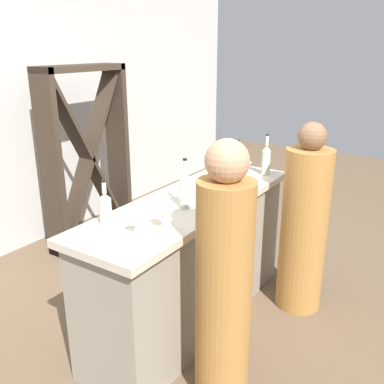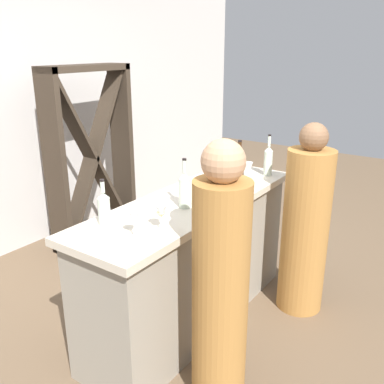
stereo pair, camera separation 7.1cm
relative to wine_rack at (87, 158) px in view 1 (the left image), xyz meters
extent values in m
plane|color=brown|center=(-0.58, -1.65, -0.91)|extent=(12.00, 12.00, 0.00)
cube|color=gray|center=(-0.58, -1.65, -0.45)|extent=(1.91, 0.54, 0.93)
cube|color=beige|center=(-0.58, -1.65, 0.04)|extent=(1.99, 0.62, 0.05)
cube|color=#33281E|center=(-0.45, 0.00, 0.00)|extent=(0.06, 0.28, 1.82)
cube|color=#33281E|center=(0.45, 0.00, 0.00)|extent=(0.06, 0.28, 1.82)
cube|color=#33281E|center=(0.00, 0.00, 0.88)|extent=(0.96, 0.28, 0.06)
cube|color=#33281E|center=(0.00, 0.00, -0.88)|extent=(0.96, 0.28, 0.06)
cube|color=#33281E|center=(0.00, 0.00, 0.00)|extent=(0.88, 0.20, 1.72)
cube|color=#33281E|center=(0.00, 0.00, 0.00)|extent=(0.88, 0.20, 1.72)
cylinder|color=#B7C6B2|center=(-1.24, -1.48, 0.15)|extent=(0.07, 0.07, 0.17)
cone|color=#B7C6B2|center=(-1.24, -1.48, 0.25)|extent=(0.07, 0.07, 0.03)
cylinder|color=#B7C6B2|center=(-1.24, -1.48, 0.30)|extent=(0.03, 0.03, 0.07)
cylinder|color=black|center=(-1.24, -1.48, 0.34)|extent=(0.03, 0.03, 0.01)
cylinder|color=#B7C6B2|center=(-0.74, -1.71, 0.17)|extent=(0.08, 0.08, 0.20)
cone|color=#B7C6B2|center=(-0.74, -1.71, 0.29)|extent=(0.08, 0.08, 0.04)
cylinder|color=#B7C6B2|center=(-0.74, -1.71, 0.35)|extent=(0.03, 0.03, 0.08)
cylinder|color=black|center=(-0.74, -1.71, 0.40)|extent=(0.03, 0.03, 0.01)
cylinder|color=#331E0F|center=(0.12, -1.64, 0.16)|extent=(0.08, 0.08, 0.17)
cone|color=#331E0F|center=(0.12, -1.64, 0.26)|extent=(0.08, 0.08, 0.03)
cylinder|color=#331E0F|center=(0.12, -1.64, 0.31)|extent=(0.03, 0.03, 0.07)
cylinder|color=black|center=(0.12, -1.64, 0.36)|extent=(0.03, 0.03, 0.01)
cylinder|color=#B7C6B2|center=(0.25, -1.83, 0.17)|extent=(0.07, 0.07, 0.20)
cone|color=#B7C6B2|center=(0.25, -1.83, 0.29)|extent=(0.07, 0.07, 0.04)
cylinder|color=#B7C6B2|center=(0.25, -1.83, 0.35)|extent=(0.02, 0.02, 0.08)
cylinder|color=black|center=(0.25, -1.83, 0.40)|extent=(0.03, 0.03, 0.01)
cylinder|color=white|center=(-1.12, -1.81, 0.07)|extent=(0.06, 0.06, 0.00)
cylinder|color=white|center=(-1.12, -1.81, 0.11)|extent=(0.01, 0.01, 0.08)
cone|color=white|center=(-1.12, -1.81, 0.19)|extent=(0.07, 0.07, 0.08)
cone|color=beige|center=(-1.12, -1.81, 0.16)|extent=(0.06, 0.06, 0.03)
cylinder|color=white|center=(-0.02, -1.79, 0.07)|extent=(0.07, 0.07, 0.00)
cylinder|color=white|center=(-0.02, -1.79, 0.11)|extent=(0.01, 0.01, 0.07)
cone|color=white|center=(-0.02, -1.79, 0.19)|extent=(0.07, 0.07, 0.08)
cylinder|color=white|center=(-1.28, -1.75, 0.07)|extent=(0.06, 0.06, 0.00)
cylinder|color=white|center=(-1.28, -1.75, 0.11)|extent=(0.01, 0.01, 0.08)
cone|color=white|center=(-1.28, -1.75, 0.19)|extent=(0.07, 0.07, 0.07)
cylinder|color=#9E6B33|center=(0.06, -2.26, -0.27)|extent=(0.44, 0.44, 1.29)
sphere|color=brown|center=(0.06, -2.26, 0.47)|extent=(0.21, 0.21, 0.21)
cylinder|color=#9E6B33|center=(-1.11, -2.21, -0.23)|extent=(0.39, 0.39, 1.35)
sphere|color=tan|center=(-1.11, -2.21, 0.54)|extent=(0.23, 0.23, 0.23)
camera|label=1|loc=(-2.92, -3.20, 1.09)|focal=40.02mm
camera|label=2|loc=(-2.88, -3.26, 1.09)|focal=40.02mm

